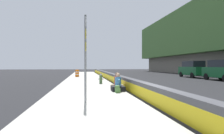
# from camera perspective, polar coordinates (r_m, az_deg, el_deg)

# --- Properties ---
(ground_plane) EXTENTS (160.00, 160.00, 0.00)m
(ground_plane) POSITION_cam_1_polar(r_m,az_deg,el_deg) (8.79, 11.51, -10.51)
(ground_plane) COLOR #232326
(ground_plane) RESTS_ON ground
(sidewalk_strip) EXTENTS (80.00, 4.40, 0.14)m
(sidewalk_strip) POSITION_cam_1_polar(r_m,az_deg,el_deg) (8.28, -6.33, -10.69)
(sidewalk_strip) COLOR #B5B2A8
(sidewalk_strip) RESTS_ON ground_plane
(jersey_barrier) EXTENTS (76.00, 0.45, 0.85)m
(jersey_barrier) POSITION_cam_1_polar(r_m,az_deg,el_deg) (8.72, 11.49, -7.77)
(jersey_barrier) COLOR #47474C
(jersey_barrier) RESTS_ON ground_plane
(route_sign_post) EXTENTS (0.44, 0.09, 3.60)m
(route_sign_post) POSITION_cam_1_polar(r_m,az_deg,el_deg) (8.22, -7.61, 4.38)
(route_sign_post) COLOR gray
(route_sign_post) RESTS_ON sidewalk_strip
(fire_hydrant) EXTENTS (0.26, 0.46, 0.88)m
(fire_hydrant) POSITION_cam_1_polar(r_m,az_deg,el_deg) (16.71, -3.23, -3.26)
(fire_hydrant) COLOR #47663D
(fire_hydrant) RESTS_ON sidewalk_strip
(seated_person_foreground) EXTENTS (0.69, 0.78, 1.08)m
(seated_person_foreground) POSITION_cam_1_polar(r_m,az_deg,el_deg) (11.86, 1.76, -5.33)
(seated_person_foreground) COLOR black
(seated_person_foreground) RESTS_ON sidewalk_strip
(seated_person_middle) EXTENTS (0.85, 0.93, 1.08)m
(seated_person_middle) POSITION_cam_1_polar(r_m,az_deg,el_deg) (12.87, 1.49, -4.87)
(seated_person_middle) COLOR #706651
(seated_person_middle) RESTS_ON sidewalk_strip
(backpack) EXTENTS (0.32, 0.28, 0.40)m
(backpack) POSITION_cam_1_polar(r_m,az_deg,el_deg) (11.23, 1.55, -6.38)
(backpack) COLOR #4C7A3D
(backpack) RESTS_ON sidewalk_strip
(construction_barrel) EXTENTS (0.54, 0.54, 0.95)m
(construction_barrel) POSITION_cam_1_polar(r_m,az_deg,el_deg) (27.32, -9.96, -1.76)
(construction_barrel) COLOR orange
(construction_barrel) RESTS_ON sidewalk_strip
(parked_car_third) EXTENTS (4.82, 2.11, 2.28)m
(parked_car_third) POSITION_cam_1_polar(r_m,az_deg,el_deg) (24.80, 29.25, -0.73)
(parked_car_third) COLOR #145128
(parked_car_third) RESTS_ON ground_plane
(parked_car_fourth) EXTENTS (4.82, 2.11, 2.28)m
(parked_car_fourth) POSITION_cam_1_polar(r_m,az_deg,el_deg) (29.79, 22.16, -0.52)
(parked_car_fourth) COLOR #145128
(parked_car_fourth) RESTS_ON ground_plane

